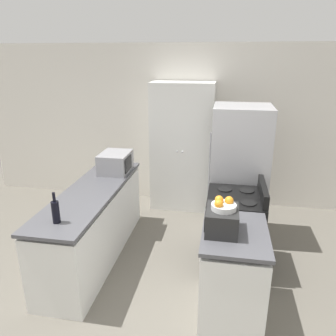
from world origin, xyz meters
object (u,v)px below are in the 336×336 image
Objects in this scene: pantry_cabinet at (182,147)px; fruit_bowl at (223,205)px; wine_bottle at (56,211)px; refrigerator at (239,174)px; toaster_oven at (222,220)px; microwave at (116,162)px; stove at (234,231)px.

pantry_cabinet reaches higher than fruit_bowl.
pantry_cabinet reaches higher than wine_bottle.
pantry_cabinet is at bearing 137.81° from refrigerator.
toaster_oven is (-0.20, -1.56, 0.10)m from refrigerator.
microwave is 1.31× the size of toaster_oven.
pantry_cabinet reaches higher than microwave.
refrigerator is 2.42m from wine_bottle.
fruit_bowl reaches higher than toaster_oven.
stove is 2.92× the size of toaster_oven.
toaster_oven is at bearing -73.93° from pantry_cabinet.
pantry_cabinet is 1.18m from refrigerator.
refrigerator is 5.85× the size of wine_bottle.
pantry_cabinet is 6.56× the size of wine_bottle.
stove is 0.58× the size of refrigerator.
stove is 2.01m from wine_bottle.
wine_bottle is (-1.74, -1.67, 0.11)m from refrigerator.
microwave is (-1.61, 0.56, 0.58)m from stove.
pantry_cabinet is at bearing 51.58° from microwave.
stove is at bearing 28.59° from wine_bottle.
fruit_bowl is at bearing 13.82° from toaster_oven.
wine_bottle reaches higher than microwave.
refrigerator is (0.87, -0.79, -0.11)m from pantry_cabinet.
microwave is at bearing 86.53° from wine_bottle.
microwave is 1.53× the size of wine_bottle.
fruit_bowl is at bearing -43.07° from microwave.
refrigerator is 5.00× the size of toaster_oven.
toaster_oven is (1.46, -1.37, -0.02)m from microwave.
pantry_cabinet is 2.62m from wine_bottle.
stove is 3.42× the size of wine_bottle.
refrigerator is at bearing 83.07° from fruit_bowl.
refrigerator is 3.81× the size of microwave.
refrigerator is (0.05, 0.75, 0.45)m from stove.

